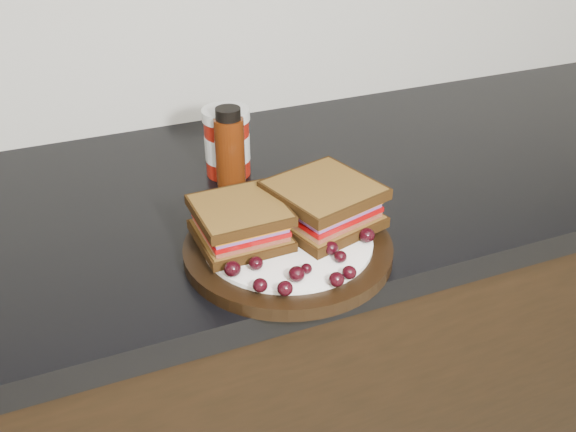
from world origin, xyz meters
name	(u,v)px	position (x,y,z in m)	size (l,w,h in m)	color
base_cabinets	(264,395)	(0.00, 1.70, 0.43)	(3.96, 0.58, 0.86)	black
countertop	(259,197)	(0.00, 1.70, 0.88)	(3.98, 0.60, 0.04)	black
plate	(288,248)	(-0.03, 1.51, 0.91)	(0.28, 0.28, 0.02)	black
sandwich_left	(240,223)	(-0.09, 1.53, 0.95)	(0.11, 0.11, 0.05)	brown
sandwich_right	(324,204)	(0.03, 1.53, 0.95)	(0.13, 0.13, 0.06)	brown
grape_0	(232,269)	(-0.12, 1.46, 0.93)	(0.02, 0.02, 0.02)	black
grape_1	(256,263)	(-0.09, 1.46, 0.93)	(0.02, 0.02, 0.02)	black
grape_2	(260,285)	(-0.10, 1.42, 0.93)	(0.02, 0.02, 0.02)	black
grape_3	(285,288)	(-0.08, 1.40, 0.93)	(0.02, 0.02, 0.02)	black
grape_4	(297,274)	(-0.06, 1.42, 0.93)	(0.02, 0.02, 0.02)	black
grape_5	(306,269)	(-0.04, 1.43, 0.93)	(0.01, 0.01, 0.01)	black
grape_6	(336,279)	(-0.02, 1.39, 0.93)	(0.02, 0.02, 0.02)	black
grape_7	(349,272)	(0.01, 1.40, 0.93)	(0.02, 0.02, 0.02)	black
grape_8	(340,257)	(0.01, 1.43, 0.93)	(0.02, 0.02, 0.02)	black
grape_9	(331,248)	(0.01, 1.45, 0.93)	(0.02, 0.02, 0.02)	black
grape_10	(367,235)	(0.06, 1.46, 0.93)	(0.02, 0.02, 0.02)	black
grape_11	(347,236)	(0.04, 1.47, 0.93)	(0.02, 0.02, 0.02)	black
grape_12	(346,225)	(0.05, 1.50, 0.93)	(0.02, 0.02, 0.02)	black
grape_13	(340,213)	(0.06, 1.53, 0.93)	(0.02, 0.02, 0.02)	black
grape_14	(331,213)	(0.05, 1.54, 0.93)	(0.02, 0.02, 0.01)	black
grape_15	(315,215)	(0.02, 1.54, 0.93)	(0.02, 0.02, 0.02)	black
grape_16	(240,222)	(-0.08, 1.56, 0.93)	(0.02, 0.02, 0.02)	black
grape_17	(238,234)	(-0.09, 1.53, 0.93)	(0.02, 0.02, 0.02)	black
grape_18	(222,241)	(-0.12, 1.52, 0.93)	(0.02, 0.02, 0.02)	black
grape_19	(231,244)	(-0.11, 1.51, 0.93)	(0.02, 0.02, 0.02)	black
grape_20	(250,248)	(-0.09, 1.49, 0.93)	(0.02, 0.02, 0.02)	black
grape_21	(250,232)	(-0.07, 1.53, 0.93)	(0.02, 0.02, 0.02)	black
grape_22	(249,236)	(-0.08, 1.52, 0.93)	(0.02, 0.02, 0.02)	black
grape_23	(223,241)	(-0.11, 1.52, 0.93)	(0.02, 0.02, 0.02)	black
condiment_jar	(227,142)	(-0.03, 1.76, 0.96)	(0.08, 0.08, 0.11)	maroon
oil_bottle	(230,147)	(-0.04, 1.73, 0.97)	(0.05, 0.05, 0.13)	#4F1D07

